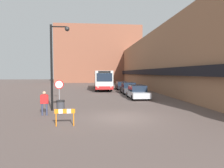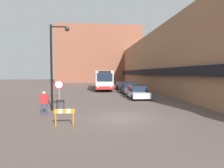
# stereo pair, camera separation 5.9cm
# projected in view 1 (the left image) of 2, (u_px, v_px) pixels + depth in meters

# --- Properties ---
(ground_plane) EXTENTS (160.00, 160.00, 0.00)m
(ground_plane) POSITION_uv_depth(u_px,v_px,m) (121.00, 118.00, 12.88)
(ground_plane) COLOR brown
(building_row_right) EXTENTS (5.50, 60.00, 9.46)m
(building_row_right) POSITION_uv_depth(u_px,v_px,m) (156.00, 63.00, 37.43)
(building_row_right) COLOR #996B4C
(building_row_right) RESTS_ON ground_plane
(building_backdrop_far) EXTENTS (26.00, 8.00, 17.14)m
(building_backdrop_far) POSITION_uv_depth(u_px,v_px,m) (98.00, 55.00, 62.20)
(building_backdrop_far) COLOR brown
(building_backdrop_far) RESTS_ON ground_plane
(city_bus) EXTENTS (2.66, 11.41, 3.21)m
(city_bus) POSITION_uv_depth(u_px,v_px,m) (103.00, 79.00, 34.65)
(city_bus) COLOR silver
(city_bus) RESTS_ON ground_plane
(parked_car_front) EXTENTS (1.93, 4.59, 1.51)m
(parked_car_front) POSITION_uv_depth(u_px,v_px,m) (137.00, 92.00, 22.47)
(parked_car_front) COLOR #B7B7BC
(parked_car_front) RESTS_ON ground_plane
(parked_car_middle) EXTENTS (1.93, 4.49, 1.55)m
(parked_car_middle) POSITION_uv_depth(u_px,v_px,m) (128.00, 88.00, 28.02)
(parked_car_middle) COLOR #38383D
(parked_car_middle) RESTS_ON ground_plane
(parked_car_back) EXTENTS (1.91, 4.30, 1.38)m
(parked_car_back) POSITION_uv_depth(u_px,v_px,m) (122.00, 86.00, 34.50)
(parked_car_back) COLOR black
(parked_car_back) RESTS_ON ground_plane
(stop_sign) EXTENTS (0.76, 0.08, 2.30)m
(stop_sign) POSITION_uv_depth(u_px,v_px,m) (59.00, 87.00, 16.77)
(stop_sign) COLOR gray
(stop_sign) RESTS_ON ground_plane
(street_lamp) EXTENTS (1.46, 0.36, 6.52)m
(street_lamp) POSITION_uv_depth(u_px,v_px,m) (55.00, 58.00, 15.12)
(street_lamp) COLOR black
(street_lamp) RESTS_ON ground_plane
(pedestrian) EXTENTS (0.53, 0.26, 1.65)m
(pedestrian) POSITION_uv_depth(u_px,v_px,m) (44.00, 101.00, 13.52)
(pedestrian) COLOR #333851
(pedestrian) RESTS_ON ground_plane
(trash_bin) EXTENTS (0.59, 0.59, 0.95)m
(trash_bin) POSITION_uv_depth(u_px,v_px,m) (61.00, 107.00, 14.17)
(trash_bin) COLOR #38383D
(trash_bin) RESTS_ON ground_plane
(construction_barricade) EXTENTS (1.10, 0.06, 0.94)m
(construction_barricade) POSITION_uv_depth(u_px,v_px,m) (65.00, 114.00, 10.78)
(construction_barricade) COLOR orange
(construction_barricade) RESTS_ON ground_plane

